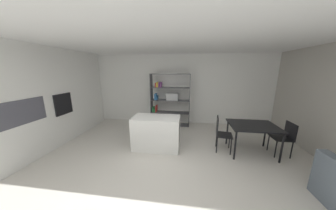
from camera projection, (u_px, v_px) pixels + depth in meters
ground_plane at (163, 168)px, 3.34m from camera, size 10.34×10.34×0.00m
ceiling_slab at (161, 34)px, 2.72m from camera, size 7.50×6.31×0.06m
back_partition at (176, 89)px, 6.05m from camera, size 7.50×0.06×2.72m
tall_cabinet_run_left at (19, 103)px, 3.49m from camera, size 0.63×5.70×2.72m
cabinet_niche_splashback at (22, 112)px, 3.27m from camera, size 0.01×1.05×0.55m
built_in_oven at (63, 104)px, 4.32m from camera, size 0.06×0.58×0.60m
kitchen_island at (156, 133)px, 4.13m from camera, size 1.26×0.68×0.89m
open_bookshelf at (169, 99)px, 5.78m from camera, size 1.49×0.36×1.99m
dining_table at (253, 128)px, 3.83m from camera, size 1.14×0.92×0.76m
dining_chair_island_side at (220, 131)px, 3.97m from camera, size 0.45×0.47×0.92m
dining_chair_window_side at (285, 136)px, 3.76m from camera, size 0.42×0.42×0.86m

